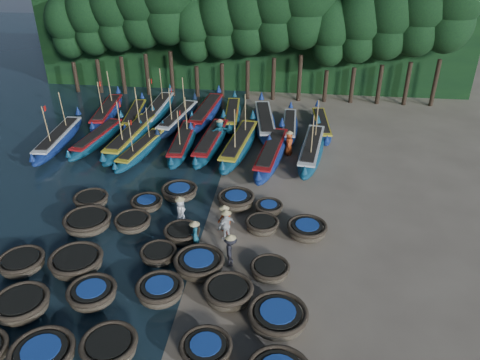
# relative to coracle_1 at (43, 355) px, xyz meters

# --- Properties ---
(ground) EXTENTS (120.00, 120.00, 0.00)m
(ground) POSITION_rel_coracle_1_xyz_m (4.18, 9.83, -0.45)
(ground) COLOR gray
(ground) RESTS_ON ground
(foliage_wall) EXTENTS (40.00, 3.00, 10.00)m
(foliage_wall) POSITION_rel_coracle_1_xyz_m (4.18, 33.33, 4.55)
(foliage_wall) COLOR black
(foliage_wall) RESTS_ON ground
(coracle_1) EXTENTS (2.68, 2.68, 0.78)m
(coracle_1) POSITION_rel_coracle_1_xyz_m (0.00, 0.00, 0.00)
(coracle_1) COLOR brown
(coracle_1) RESTS_ON ground
(coracle_2) EXTENTS (2.15, 2.15, 0.84)m
(coracle_2) POSITION_rel_coracle_1_xyz_m (2.29, 0.61, 0.03)
(coracle_2) COLOR brown
(coracle_2) RESTS_ON ground
(coracle_3) EXTENTS (2.25, 2.25, 0.68)m
(coracle_3) POSITION_rel_coracle_1_xyz_m (5.80, 1.02, -0.06)
(coracle_3) COLOR brown
(coracle_3) RESTS_ON ground
(coracle_5) EXTENTS (2.42, 2.42, 0.81)m
(coracle_5) POSITION_rel_coracle_1_xyz_m (-2.07, 2.28, 0.01)
(coracle_5) COLOR brown
(coracle_5) RESTS_ON ground
(coracle_6) EXTENTS (2.45, 2.45, 0.76)m
(coracle_6) POSITION_rel_coracle_1_xyz_m (0.53, 3.27, -0.01)
(coracle_6) COLOR brown
(coracle_6) RESTS_ON ground
(coracle_7) EXTENTS (2.27, 2.27, 0.82)m
(coracle_7) POSITION_rel_coracle_1_xyz_m (3.33, 3.76, 0.02)
(coracle_7) COLOR brown
(coracle_7) RESTS_ON ground
(coracle_8) EXTENTS (2.39, 2.39, 0.83)m
(coracle_8) POSITION_rel_coracle_1_xyz_m (6.21, 3.97, 0.02)
(coracle_8) COLOR brown
(coracle_8) RESTS_ON ground
(coracle_9) EXTENTS (3.02, 3.02, 0.79)m
(coracle_9) POSITION_rel_coracle_1_xyz_m (8.35, 2.88, 0.01)
(coracle_9) COLOR brown
(coracle_9) RESTS_ON ground
(coracle_10) EXTENTS (2.11, 2.11, 0.74)m
(coracle_10) POSITION_rel_coracle_1_xyz_m (-3.49, 4.85, -0.03)
(coracle_10) COLOR brown
(coracle_10) RESTS_ON ground
(coracle_11) EXTENTS (2.48, 2.48, 0.84)m
(coracle_11) POSITION_rel_coracle_1_xyz_m (-0.98, 5.14, 0.02)
(coracle_11) COLOR brown
(coracle_11) RESTS_ON ground
(coracle_12) EXTENTS (2.14, 2.14, 0.65)m
(coracle_12) POSITION_rel_coracle_1_xyz_m (2.55, 6.28, -0.08)
(coracle_12) COLOR brown
(coracle_12) RESTS_ON ground
(coracle_13) EXTENTS (2.72, 2.72, 0.81)m
(coracle_13) POSITION_rel_coracle_1_xyz_m (4.63, 5.70, 0.02)
(coracle_13) COLOR brown
(coracle_13) RESTS_ON ground
(coracle_14) EXTENTS (1.82, 1.82, 0.65)m
(coracle_14) POSITION_rel_coracle_1_xyz_m (7.85, 5.79, -0.08)
(coracle_14) COLOR brown
(coracle_14) RESTS_ON ground
(coracle_15) EXTENTS (2.54, 2.54, 0.83)m
(coracle_15) POSITION_rel_coracle_1_xyz_m (-1.78, 8.31, 0.02)
(coracle_15) COLOR brown
(coracle_15) RESTS_ON ground
(coracle_16) EXTENTS (2.23, 2.23, 0.68)m
(coracle_16) POSITION_rel_coracle_1_xyz_m (0.50, 8.70, -0.07)
(coracle_16) COLOR brown
(coracle_16) RESTS_ON ground
(coracle_17) EXTENTS (2.11, 2.11, 0.69)m
(coracle_17) POSITION_rel_coracle_1_xyz_m (3.28, 8.04, -0.06)
(coracle_17) COLOR brown
(coracle_17) RESTS_ON ground
(coracle_18) EXTENTS (1.78, 1.78, 0.69)m
(coracle_18) POSITION_rel_coracle_1_xyz_m (7.24, 9.24, -0.05)
(coracle_18) COLOR brown
(coracle_18) RESTS_ON ground
(coracle_19) EXTENTS (2.34, 2.34, 0.78)m
(coracle_19) POSITION_rel_coracle_1_xyz_m (9.53, 9.02, -0.00)
(coracle_19) COLOR brown
(coracle_19) RESTS_ON ground
(coracle_20) EXTENTS (1.95, 1.95, 0.72)m
(coracle_20) POSITION_rel_coracle_1_xyz_m (-2.51, 10.51, -0.04)
(coracle_20) COLOR brown
(coracle_20) RESTS_ON ground
(coracle_21) EXTENTS (2.09, 2.09, 0.63)m
(coracle_21) POSITION_rel_coracle_1_xyz_m (0.66, 10.65, -0.09)
(coracle_21) COLOR brown
(coracle_21) RESTS_ON ground
(coracle_22) EXTENTS (2.55, 2.55, 0.71)m
(coracle_22) POSITION_rel_coracle_1_xyz_m (2.21, 12.02, -0.04)
(coracle_22) COLOR brown
(coracle_22) RESTS_ON ground
(coracle_23) EXTENTS (2.35, 2.35, 0.79)m
(coracle_23) POSITION_rel_coracle_1_xyz_m (5.59, 11.43, 0.01)
(coracle_23) COLOR brown
(coracle_23) RESTS_ON ground
(coracle_24) EXTENTS (1.59, 1.59, 0.63)m
(coracle_24) POSITION_rel_coracle_1_xyz_m (7.46, 10.97, -0.09)
(coracle_24) COLOR brown
(coracle_24) RESTS_ON ground
(long_boat_0) EXTENTS (2.02, 8.53, 3.63)m
(long_boat_0) POSITION_rel_coracle_1_xyz_m (-7.97, 17.98, 0.12)
(long_boat_0) COLOR navy
(long_boat_0) RESTS_ON ground
(long_boat_1) EXTENTS (2.36, 7.61, 1.35)m
(long_boat_1) POSITION_rel_coracle_1_xyz_m (-5.32, 18.57, 0.06)
(long_boat_1) COLOR navy
(long_boat_1) RESTS_ON ground
(long_boat_2) EXTENTS (2.30, 9.20, 3.92)m
(long_boat_2) POSITION_rel_coracle_1_xyz_m (-2.89, 18.76, 0.17)
(long_boat_2) COLOR navy
(long_boat_2) RESTS_ON ground
(long_boat_3) EXTENTS (2.48, 7.29, 3.14)m
(long_boat_3) POSITION_rel_coracle_1_xyz_m (-1.67, 17.22, 0.05)
(long_boat_3) COLOR navy
(long_boat_3) RESTS_ON ground
(long_boat_4) EXTENTS (1.76, 8.19, 3.48)m
(long_boat_4) POSITION_rel_coracle_1_xyz_m (0.92, 18.54, 0.10)
(long_boat_4) COLOR navy
(long_boat_4) RESTS_ON ground
(long_boat_5) EXTENTS (2.06, 8.49, 1.50)m
(long_boat_5) POSITION_rel_coracle_1_xyz_m (2.87, 18.83, 0.12)
(long_boat_5) COLOR navy
(long_boat_5) RESTS_ON ground
(long_boat_6) EXTENTS (2.63, 8.98, 3.84)m
(long_boat_6) POSITION_rel_coracle_1_xyz_m (4.92, 18.48, 0.16)
(long_boat_6) COLOR navy
(long_boat_6) RESTS_ON ground
(long_boat_7) EXTENTS (2.59, 8.77, 1.55)m
(long_boat_7) POSITION_rel_coracle_1_xyz_m (7.19, 17.38, 0.14)
(long_boat_7) COLOR navy
(long_boat_7) RESTS_ON ground
(long_boat_8) EXTENTS (2.57, 8.68, 3.71)m
(long_boat_8) POSITION_rel_coracle_1_xyz_m (9.87, 18.31, 0.14)
(long_boat_8) COLOR navy
(long_boat_8) RESTS_ON ground
(long_boat_9) EXTENTS (2.39, 8.44, 3.61)m
(long_boat_9) POSITION_rel_coracle_1_xyz_m (-6.49, 23.49, 0.12)
(long_boat_9) COLOR navy
(long_boat_9) RESTS_ON ground
(long_boat_10) EXTENTS (2.15, 7.30, 1.29)m
(long_boat_10) POSITION_rel_coracle_1_xyz_m (-4.12, 23.25, 0.04)
(long_boat_10) COLOR navy
(long_boat_10) RESTS_ON ground
(long_boat_11) EXTENTS (1.62, 8.76, 3.72)m
(long_boat_11) POSITION_rel_coracle_1_xyz_m (-2.55, 24.34, 0.14)
(long_boat_11) COLOR navy
(long_boat_11) RESTS_ON ground
(long_boat_12) EXTENTS (2.58, 8.22, 3.52)m
(long_boat_12) POSITION_rel_coracle_1_xyz_m (-0.47, 22.88, 0.11)
(long_boat_12) COLOR black
(long_boat_12) RESTS_ON ground
(long_boat_13) EXTENTS (2.28, 9.00, 1.59)m
(long_boat_13) POSITION_rel_coracle_1_xyz_m (1.52, 24.33, 0.15)
(long_boat_13) COLOR navy
(long_boat_13) RESTS_ON ground
(long_boat_14) EXTENTS (1.92, 7.64, 1.35)m
(long_boat_14) POSITION_rel_coracle_1_xyz_m (3.63, 24.33, 0.06)
(long_boat_14) COLOR navy
(long_boat_14) RESTS_ON ground
(long_boat_15) EXTENTS (2.82, 9.03, 1.60)m
(long_boat_15) POSITION_rel_coracle_1_xyz_m (6.36, 22.80, 0.16)
(long_boat_15) COLOR navy
(long_boat_15) RESTS_ON ground
(long_boat_16) EXTENTS (1.28, 7.25, 1.28)m
(long_boat_16) POSITION_rel_coracle_1_xyz_m (8.27, 22.47, 0.03)
(long_boat_16) COLOR navy
(long_boat_16) RESTS_ON ground
(long_boat_17) EXTENTS (1.80, 7.38, 1.30)m
(long_boat_17) POSITION_rel_coracle_1_xyz_m (10.69, 22.99, 0.04)
(long_boat_17) COLOR navy
(long_boat_17) RESTS_ON ground
(fisherman_0) EXTENTS (0.84, 0.94, 1.82)m
(fisherman_0) POSITION_rel_coracle_1_xyz_m (2.93, 9.37, 0.42)
(fisherman_0) COLOR silver
(fisherman_0) RESTS_ON ground
(fisherman_1) EXTENTS (0.52, 0.61, 1.74)m
(fisherman_1) POSITION_rel_coracle_1_xyz_m (4.11, 7.38, 0.43)
(fisherman_1) COLOR #1B5F72
(fisherman_1) RESTS_ON ground
(fisherman_2) EXTENTS (0.88, 1.00, 1.91)m
(fisherman_2) POSITION_rel_coracle_1_xyz_m (5.35, 8.68, 0.45)
(fisherman_2) COLOR #B64118
(fisherman_2) RESTS_ON ground
(fisherman_3) EXTENTS (0.79, 1.15, 1.83)m
(fisherman_3) POSITION_rel_coracle_1_xyz_m (5.99, 6.37, 0.41)
(fisherman_3) COLOR black
(fisherman_3) RESTS_ON ground
(fisherman_4) EXTENTS (0.97, 0.98, 1.86)m
(fisherman_4) POSITION_rel_coracle_1_xyz_m (5.50, 8.34, 0.44)
(fisherman_4) COLOR silver
(fisherman_4) RESTS_ON ground
(fisherman_5) EXTENTS (1.71, 1.30, 2.00)m
(fisherman_5) POSITION_rel_coracle_1_xyz_m (3.36, 19.85, 0.48)
(fisherman_5) COLOR #1B5F72
(fisherman_5) RESTS_ON ground
(fisherman_6) EXTENTS (0.59, 0.85, 1.87)m
(fisherman_6) POSITION_rel_coracle_1_xyz_m (8.33, 18.62, 0.44)
(fisherman_6) COLOR #B64118
(fisherman_6) RESTS_ON ground
(tree_0) EXTENTS (3.68, 3.68, 8.68)m
(tree_0) POSITION_rel_coracle_1_xyz_m (-11.82, 29.83, 5.52)
(tree_0) COLOR black
(tree_0) RESTS_ON ground
(tree_1) EXTENTS (4.09, 4.09, 9.65)m
(tree_1) POSITION_rel_coracle_1_xyz_m (-9.52, 29.83, 6.19)
(tree_1) COLOR black
(tree_1) RESTS_ON ground
(tree_2) EXTENTS (4.51, 4.51, 10.63)m
(tree_2) POSITION_rel_coracle_1_xyz_m (-7.22, 29.83, 6.87)
(tree_2) COLOR black
(tree_2) RESTS_ON ground
(tree_3) EXTENTS (4.92, 4.92, 11.60)m
(tree_3) POSITION_rel_coracle_1_xyz_m (-4.92, 29.83, 7.54)
(tree_3) COLOR black
(tree_3) RESTS_ON ground
(tree_5) EXTENTS (3.68, 3.68, 8.68)m
(tree_5) POSITION_rel_coracle_1_xyz_m (-0.32, 29.83, 5.52)
(tree_5) COLOR black
(tree_5) RESTS_ON ground
(tree_6) EXTENTS (4.09, 4.09, 9.65)m
(tree_6) POSITION_rel_coracle_1_xyz_m (1.98, 29.83, 6.19)
(tree_6) COLOR black
(tree_6) RESTS_ON ground
(tree_7) EXTENTS (4.51, 4.51, 10.63)m
(tree_7) POSITION_rel_coracle_1_xyz_m (4.28, 29.83, 6.87)
(tree_7) COLOR black
(tree_7) RESTS_ON ground
(tree_8) EXTENTS (4.92, 4.92, 11.60)m
(tree_8) POSITION_rel_coracle_1_xyz_m (6.58, 29.83, 7.54)
(tree_8) COLOR black
(tree_8) RESTS_ON ground
(tree_10) EXTENTS (3.68, 3.68, 8.68)m
(tree_10) POSITION_rel_coracle_1_xyz_m (11.18, 29.83, 5.52)
(tree_10) COLOR black
(tree_10) RESTS_ON ground
(tree_11) EXTENTS (4.09, 4.09, 9.65)m
(tree_11) POSITION_rel_coracle_1_xyz_m (13.48, 29.83, 6.19)
(tree_11) COLOR black
(tree_11) RESTS_ON ground
(tree_12) EXTENTS (4.51, 4.51, 10.63)m
(tree_12) POSITION_rel_coracle_1_xyz_m (15.78, 29.83, 6.87)
(tree_12) COLOR black
(tree_12) RESTS_ON ground
(tree_13) EXTENTS (4.92, 4.92, 11.60)m
(tree_13) POSITION_rel_coracle_1_xyz_m (18.08, 29.83, 7.54)
(tree_13) COLOR black
(tree_13) RESTS_ON ground
(tree_14) EXTENTS (5.34, 5.34, 12.58)m
(tree_14) POSITION_rel_coracle_1_xyz_m (20.38, 29.83, 8.22)
(tree_14) COLOR black
(tree_14) RESTS_ON ground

